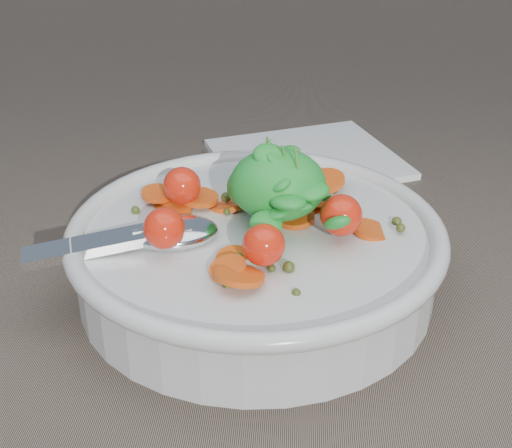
{
  "coord_description": "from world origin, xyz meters",
  "views": [
    {
      "loc": [
        0.05,
        -0.46,
        0.3
      ],
      "look_at": [
        0.03,
        -0.01,
        0.06
      ],
      "focal_mm": 50.0,
      "sensor_mm": 36.0,
      "label": 1
    }
  ],
  "objects": [
    {
      "name": "ground",
      "position": [
        0.0,
        0.0,
        0.0
      ],
      "size": [
        6.0,
        6.0,
        0.0
      ],
      "primitive_type": "plane",
      "color": "#746353",
      "rests_on": "ground"
    },
    {
      "name": "napkin",
      "position": [
        0.07,
        0.22,
        0.0
      ],
      "size": [
        0.23,
        0.21,
        0.01
      ],
      "primitive_type": "cube",
      "rotation": [
        0.0,
        0.0,
        0.4
      ],
      "color": "white",
      "rests_on": "ground"
    },
    {
      "name": "bowl",
      "position": [
        0.03,
        -0.01,
        0.03
      ],
      "size": [
        0.3,
        0.28,
        0.12
      ],
      "color": "silver",
      "rests_on": "ground"
    }
  ]
}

